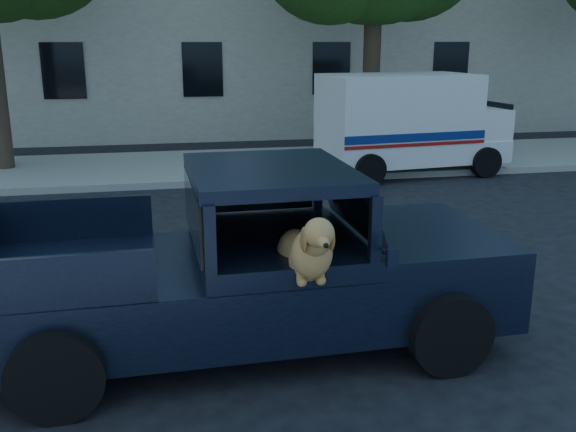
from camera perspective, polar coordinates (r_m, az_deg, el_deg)
The scene contains 5 objects.
ground at distance 7.07m, azimuth -7.23°, elevation -10.47°, with size 120.00×120.00×0.00m, color black.
far_sidewalk at distance 15.85m, azimuth -9.83°, elevation 4.29°, with size 60.00×4.00×0.15m, color gray.
lane_stripes at distance 10.51m, azimuth 2.24°, elevation -1.57°, with size 21.60×0.14×0.01m, color silver, non-canonical shape.
pickup_truck at distance 6.59m, azimuth -4.38°, elevation -6.39°, with size 5.27×2.71×1.87m.
mail_truck at distance 15.37m, azimuth 10.63°, elevation 7.45°, with size 4.41×2.55×2.31m.
Camera 1 is at (-0.39, -6.36, 3.07)m, focal length 40.00 mm.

